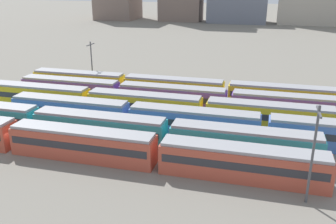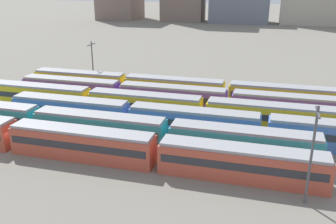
{
  "view_description": "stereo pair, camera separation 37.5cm",
  "coord_description": "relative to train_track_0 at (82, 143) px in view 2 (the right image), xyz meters",
  "views": [
    {
      "loc": [
        29.24,
        -36.15,
        20.43
      ],
      "look_at": [
        16.07,
        13.0,
        2.04
      ],
      "focal_mm": 39.41,
      "sensor_mm": 36.0,
      "label": 1
    },
    {
      "loc": [
        29.61,
        -36.05,
        20.43
      ],
      "look_at": [
        16.07,
        13.0,
        2.04
      ],
      "focal_mm": 39.41,
      "sensor_mm": 36.0,
      "label": 2
    }
  ],
  "objects": [
    {
      "name": "train_track_5",
      "position": [
        14.16,
        26.0,
        0.0
      ],
      "size": [
        74.7,
        3.06,
        3.75
      ],
      "color": "yellow",
      "rests_on": "ground_plane"
    },
    {
      "name": "train_track_0",
      "position": [
        0.0,
        0.0,
        0.0
      ],
      "size": [
        55.8,
        3.06,
        3.75
      ],
      "color": "#BC4C38",
      "rests_on": "ground_plane"
    },
    {
      "name": "ground_plane",
      "position": [
        -8.94,
        13.0,
        -1.9
      ],
      "size": [
        600.0,
        600.0,
        0.0
      ],
      "primitive_type": "plane",
      "color": "slate"
    },
    {
      "name": "train_track_2",
      "position": [
        11.51,
        10.4,
        0.0
      ],
      "size": [
        55.8,
        3.06,
        3.75
      ],
      "color": "#4C70BC",
      "rests_on": "ground_plane"
    },
    {
      "name": "train_track_4",
      "position": [
        5.77,
        20.8,
        0.0
      ],
      "size": [
        55.8,
        3.06,
        3.75
      ],
      "color": "#6B429E",
      "rests_on": "ground_plane"
    },
    {
      "name": "train_track_1",
      "position": [
        -0.18,
        5.2,
        0.0
      ],
      "size": [
        55.8,
        3.06,
        3.75
      ],
      "color": "teal",
      "rests_on": "ground_plane"
    },
    {
      "name": "distant_building_2",
      "position": [
        4.7,
        155.24,
        7.93
      ],
      "size": [
        28.36,
        17.99,
        19.68
      ],
      "primitive_type": "cube",
      "color": "slate",
      "rests_on": "ground_plane"
    },
    {
      "name": "catenary_pole_2",
      "position": [
        25.3,
        -3.01,
        3.61
      ],
      "size": [
        0.24,
        3.2,
        9.94
      ],
      "color": "#4C4C51",
      "rests_on": "ground_plane"
    },
    {
      "name": "catenary_pole_1",
      "position": [
        -12.81,
        29.17,
        3.16
      ],
      "size": [
        0.24,
        3.2,
        9.06
      ],
      "color": "#4C4C51",
      "rests_on": "ground_plane"
    }
  ]
}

